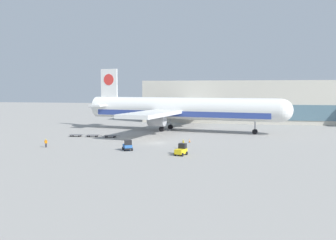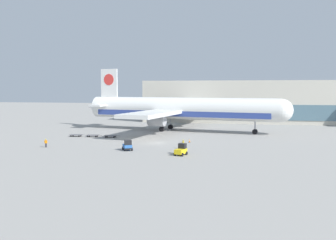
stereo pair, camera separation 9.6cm
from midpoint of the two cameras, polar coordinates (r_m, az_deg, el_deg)
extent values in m
plane|color=gray|center=(78.72, -1.79, -3.52)|extent=(400.00, 400.00, 0.00)
cube|color=#BCB7A8|center=(131.65, 16.42, 2.71)|extent=(90.00, 18.00, 14.00)
cube|color=slate|center=(122.74, 16.75, 1.09)|extent=(88.20, 0.20, 4.90)
cylinder|color=white|center=(100.28, 1.89, 1.79)|extent=(52.21, 14.91, 5.80)
cube|color=#2D428E|center=(100.36, 1.89, 1.04)|extent=(48.09, 14.06, 1.45)
sphere|color=white|center=(94.76, 16.87, 1.40)|extent=(5.68, 5.68, 5.68)
cone|color=white|center=(111.74, -10.77, 2.02)|extent=(7.25, 6.55, 5.51)
cube|color=white|center=(109.45, -8.98, 5.60)|extent=(5.20, 1.35, 8.00)
cylinder|color=red|center=(109.47, -8.99, 6.10)|extent=(3.25, 1.11, 3.20)
cube|color=white|center=(110.08, -9.40, 2.30)|extent=(5.84, 13.43, 0.50)
cube|color=white|center=(101.23, 0.50, 1.41)|extent=(16.37, 48.66, 0.90)
cylinder|color=#9EA0A5|center=(92.05, -1.75, -0.06)|extent=(4.63, 3.50, 2.80)
cylinder|color=#9EA0A5|center=(110.79, 2.38, 0.77)|extent=(4.63, 3.50, 2.80)
cylinder|color=#9EA0A5|center=(95.73, 13.09, -0.56)|extent=(0.36, 0.36, 4.00)
cylinder|color=black|center=(95.93, 13.07, -1.74)|extent=(1.44, 1.12, 1.30)
cylinder|color=#9EA0A5|center=(99.05, -1.01, -0.25)|extent=(0.36, 0.36, 4.00)
cylinder|color=black|center=(99.24, -1.00, -1.40)|extent=(1.44, 1.12, 1.30)
cylinder|color=#9EA0A5|center=(104.96, 0.34, 0.04)|extent=(0.36, 0.36, 4.00)
cylinder|color=black|center=(105.15, 0.33, -1.05)|extent=(1.44, 1.12, 1.30)
cube|color=yellow|center=(64.31, 1.93, -4.78)|extent=(2.02, 2.61, 0.80)
cube|color=black|center=(64.75, 2.19, -3.96)|extent=(1.45, 1.23, 0.90)
cube|color=black|center=(65.45, 2.41, -4.87)|extent=(1.25, 0.53, 0.24)
cylinder|color=black|center=(65.40, 1.69, -4.98)|extent=(0.41, 0.64, 0.60)
cylinder|color=black|center=(64.79, 2.80, -5.08)|extent=(0.41, 0.64, 0.60)
cylinder|color=black|center=(63.99, 1.04, -5.20)|extent=(0.41, 0.64, 0.60)
cylinder|color=black|center=(63.36, 2.17, -5.30)|extent=(0.41, 0.64, 0.60)
cube|color=#2D66B7|center=(69.88, -6.24, -4.04)|extent=(2.33, 2.69, 0.80)
cube|color=black|center=(69.12, -6.14, -3.42)|extent=(1.52, 1.38, 0.90)
cube|color=black|center=(68.73, -6.04, -4.42)|extent=(1.18, 0.74, 0.24)
cylinder|color=black|center=(69.29, -5.54, -4.44)|extent=(0.50, 0.64, 0.60)
cylinder|color=black|center=(69.03, -6.68, -4.49)|extent=(0.50, 0.64, 0.60)
cylinder|color=black|center=(70.85, -5.80, -4.24)|extent=(0.50, 0.64, 0.60)
cylinder|color=black|center=(70.59, -6.92, -4.28)|extent=(0.50, 0.64, 0.60)
cube|color=#56565B|center=(91.68, -13.90, -2.21)|extent=(2.90, 1.69, 0.12)
cube|color=#56565B|center=(91.03, -12.81, -2.24)|extent=(0.90, 0.14, 0.08)
cylinder|color=black|center=(91.95, -13.18, -2.32)|extent=(0.37, 0.17, 0.36)
cylinder|color=black|center=(90.77, -13.46, -2.42)|extent=(0.37, 0.17, 0.36)
cylinder|color=black|center=(92.65, -14.32, -2.29)|extent=(0.37, 0.17, 0.36)
cylinder|color=black|center=(91.48, -14.61, -2.39)|extent=(0.37, 0.17, 0.36)
cube|color=#56565B|center=(90.20, -11.46, -2.28)|extent=(2.90, 1.69, 0.12)
cube|color=#56565B|center=(89.63, -10.34, -2.30)|extent=(0.90, 0.14, 0.08)
cylinder|color=black|center=(90.52, -10.74, -2.39)|extent=(0.37, 0.17, 0.36)
cylinder|color=black|center=(89.32, -11.00, -2.49)|extent=(0.37, 0.17, 0.36)
cylinder|color=black|center=(91.15, -11.91, -2.36)|extent=(0.37, 0.17, 0.36)
cylinder|color=black|center=(89.96, -12.18, -2.46)|extent=(0.37, 0.17, 0.36)
cube|color=#56565B|center=(88.42, -8.80, -2.38)|extent=(2.90, 1.69, 0.12)
cube|color=#56565B|center=(87.93, -7.64, -2.40)|extent=(0.90, 0.14, 0.08)
cylinder|color=black|center=(88.79, -8.08, -2.50)|extent=(0.37, 0.17, 0.36)
cylinder|color=black|center=(87.58, -8.30, -2.60)|extent=(0.37, 0.17, 0.36)
cylinder|color=black|center=(89.33, -9.29, -2.47)|extent=(0.37, 0.17, 0.36)
cylinder|color=black|center=(88.12, -9.53, -2.57)|extent=(0.37, 0.17, 0.36)
cylinder|color=black|center=(71.03, 2.28, -4.09)|extent=(0.14, 0.14, 0.86)
cylinder|color=black|center=(70.84, 2.32, -4.11)|extent=(0.14, 0.14, 0.86)
cube|color=yellow|center=(70.83, 2.30, -3.50)|extent=(0.34, 0.42, 0.64)
cylinder|color=yellow|center=(71.05, 2.25, -3.45)|extent=(0.09, 0.09, 0.58)
cylinder|color=yellow|center=(70.59, 2.35, -3.50)|extent=(0.09, 0.09, 0.58)
sphere|color=#846047|center=(70.76, 2.30, -3.15)|extent=(0.23, 0.23, 0.23)
sphere|color=yellow|center=(70.75, 2.30, -3.10)|extent=(0.22, 0.22, 0.22)
cylinder|color=black|center=(76.59, -18.06, -3.69)|extent=(0.14, 0.14, 0.80)
cylinder|color=black|center=(76.65, -18.20, -3.69)|extent=(0.14, 0.14, 0.80)
cube|color=orange|center=(76.52, -18.15, -3.17)|extent=(0.40, 0.28, 0.60)
cylinder|color=orange|center=(76.44, -17.98, -3.15)|extent=(0.09, 0.09, 0.54)
cylinder|color=orange|center=(76.60, -18.32, -3.15)|extent=(0.09, 0.09, 0.54)
sphere|color=tan|center=(76.47, -18.15, -2.87)|extent=(0.22, 0.22, 0.22)
sphere|color=yellow|center=(76.46, -18.16, -2.82)|extent=(0.21, 0.21, 0.21)
cube|color=black|center=(79.63, 3.26, -3.42)|extent=(0.40, 0.40, 0.04)
cone|color=orange|center=(79.58, 3.26, -3.14)|extent=(0.32, 0.32, 0.75)
cylinder|color=white|center=(79.57, 3.26, -3.11)|extent=(0.19, 0.19, 0.10)
camera|label=1|loc=(0.05, -90.03, 0.00)|focal=40.00mm
camera|label=2|loc=(0.05, 89.97, 0.00)|focal=40.00mm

